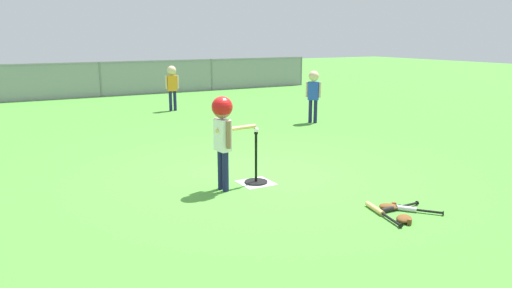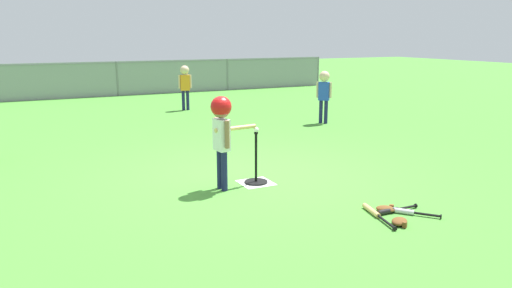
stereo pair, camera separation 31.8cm
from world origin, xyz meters
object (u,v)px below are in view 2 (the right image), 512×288
object	(u,v)px
batting_tee	(256,175)
glove_by_plate	(400,222)
batter_child	(222,124)
fielder_deep_right	(324,90)
spare_bat_black	(392,210)
spare_bat_wood	(374,213)
spare_bat_silver	(407,212)
glove_near_bats	(386,209)
fielder_near_left	(185,82)
baseball_on_tee	(256,130)

from	to	relation	value
batting_tee	glove_by_plate	xyz separation A→B (m)	(0.72, -2.02, -0.08)
batter_child	batting_tee	bearing A→B (deg)	6.73
fielder_deep_right	spare_bat_black	xyz separation A→B (m)	(-2.53, -5.16, -0.74)
fielder_deep_right	spare_bat_wood	xyz separation A→B (m)	(-2.76, -5.13, -0.74)
spare_bat_silver	spare_bat_wood	bearing A→B (deg)	158.95
spare_bat_black	glove_by_plate	xyz separation A→B (m)	(-0.17, -0.31, 0.01)
spare_bat_wood	glove_near_bats	world-z (taller)	glove_near_bats
fielder_near_left	batting_tee	bearing A→B (deg)	-100.07
baseball_on_tee	glove_by_plate	size ratio (longest dim) A/B	0.27
fielder_deep_right	spare_bat_wood	bearing A→B (deg)	-118.32
baseball_on_tee	fielder_deep_right	distance (m)	4.85
batting_tee	glove_by_plate	distance (m)	2.15
fielder_deep_right	glove_near_bats	distance (m)	5.76
spare_bat_silver	glove_near_bats	distance (m)	0.23
fielder_near_left	fielder_deep_right	bearing A→B (deg)	-56.49
batting_tee	spare_bat_wood	bearing A→B (deg)	-68.65
fielder_near_left	spare_bat_wood	world-z (taller)	fielder_near_left
spare_bat_black	glove_near_bats	bearing A→B (deg)	124.28
batting_tee	spare_bat_wood	distance (m)	1.81
glove_by_plate	glove_near_bats	bearing A→B (deg)	70.41
batting_tee	spare_bat_wood	world-z (taller)	batting_tee
batting_tee	spare_bat_black	distance (m)	1.94
spare_bat_black	glove_near_bats	xyz separation A→B (m)	(-0.04, 0.06, 0.01)
batting_tee	fielder_deep_right	size ratio (longest dim) A/B	0.59
batter_child	spare_bat_wood	xyz separation A→B (m)	(1.18, -1.63, -0.85)
glove_near_bats	fielder_deep_right	bearing A→B (deg)	63.26
spare_bat_silver	spare_bat_black	bearing A→B (deg)	137.42
glove_near_bats	baseball_on_tee	bearing A→B (deg)	117.29
fielder_near_left	glove_near_bats	distance (m)	8.49
baseball_on_tee	fielder_deep_right	size ratio (longest dim) A/B	0.06
baseball_on_tee	batter_child	bearing A→B (deg)	-173.27
batting_tee	baseball_on_tee	bearing A→B (deg)	90.00
batting_tee	spare_bat_wood	xyz separation A→B (m)	(0.66, -1.69, -0.09)
spare_bat_silver	spare_bat_wood	distance (m)	0.38
spare_bat_wood	spare_bat_black	xyz separation A→B (m)	(0.24, -0.03, 0.00)
spare_bat_wood	spare_bat_silver	bearing A→B (deg)	-21.05
spare_bat_silver	spare_bat_wood	xyz separation A→B (m)	(-0.35, 0.14, 0.00)
spare_bat_wood	glove_by_plate	world-z (taller)	glove_by_plate
baseball_on_tee	spare_bat_wood	distance (m)	1.95
batting_tee	spare_bat_black	xyz separation A→B (m)	(0.90, -1.72, -0.09)
spare_bat_wood	glove_near_bats	distance (m)	0.20
batting_tee	batter_child	world-z (taller)	batter_child
batter_child	glove_by_plate	bearing A→B (deg)	-57.63
spare_bat_silver	batter_child	bearing A→B (deg)	130.97
glove_near_bats	batting_tee	bearing A→B (deg)	117.29
baseball_on_tee	glove_by_plate	world-z (taller)	baseball_on_tee
batter_child	spare_bat_wood	bearing A→B (deg)	-54.08
batter_child	fielder_near_left	bearing A→B (deg)	75.88
baseball_on_tee	fielder_near_left	bearing A→B (deg)	79.93
batter_child	fielder_deep_right	distance (m)	5.27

